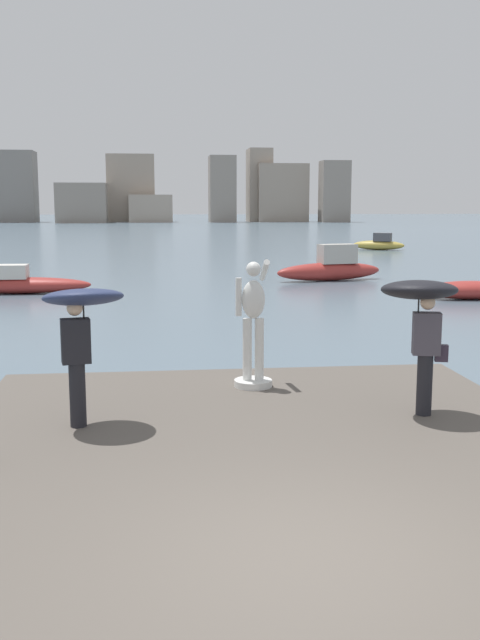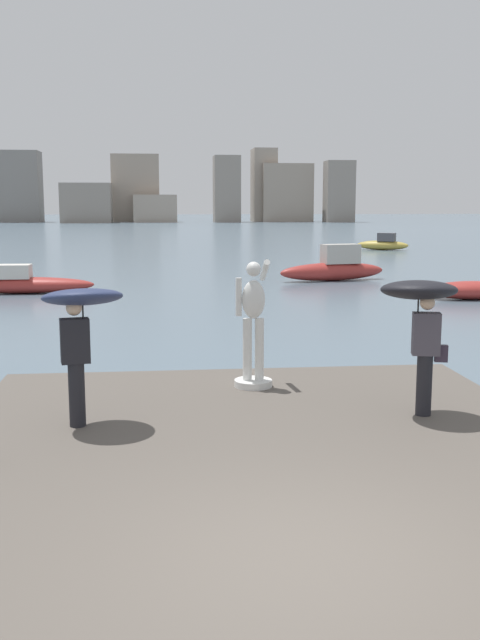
# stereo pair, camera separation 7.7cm
# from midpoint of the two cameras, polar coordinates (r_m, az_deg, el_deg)

# --- Properties ---
(ground_plane) EXTENTS (400.00, 400.00, 0.00)m
(ground_plane) POSITION_cam_midpoint_polar(r_m,az_deg,el_deg) (45.95, -4.49, 4.78)
(ground_plane) COLOR slate
(pier) EXTENTS (8.00, 10.20, 0.40)m
(pier) POSITION_cam_midpoint_polar(r_m,az_deg,el_deg) (8.62, 2.83, -12.67)
(pier) COLOR #564F47
(pier) RESTS_ON ground
(statue_white_figure) EXTENTS (0.63, 0.88, 2.10)m
(statue_white_figure) POSITION_cam_midpoint_polar(r_m,az_deg,el_deg) (11.97, 1.23, -0.77)
(statue_white_figure) COLOR silver
(statue_white_figure) RESTS_ON pier
(onlooker_left) EXTENTS (1.27, 1.29, 1.96)m
(onlooker_left) POSITION_cam_midpoint_polar(r_m,az_deg,el_deg) (9.98, -12.12, 0.37)
(onlooker_left) COLOR black
(onlooker_left) RESTS_ON pier
(onlooker_right) EXTENTS (1.29, 1.30, 1.99)m
(onlooker_right) POSITION_cam_midpoint_polar(r_m,az_deg,el_deg) (10.59, 14.11, 1.06)
(onlooker_right) COLOR black
(onlooker_right) RESTS_ON pier
(boat_near) EXTENTS (3.91, 2.79, 1.27)m
(boat_near) POSITION_cam_midpoint_polar(r_m,az_deg,el_deg) (55.63, 11.14, 5.85)
(boat_near) COLOR #B2993D
(boat_near) RESTS_ON ground
(boat_mid) EXTENTS (5.15, 2.16, 1.61)m
(boat_mid) POSITION_cam_midpoint_polar(r_m,az_deg,el_deg) (32.96, 7.42, 4.05)
(boat_mid) COLOR #9E2D28
(boat_mid) RESTS_ON ground
(boat_far) EXTENTS (3.52, 1.42, 0.66)m
(boat_far) POSITION_cam_midpoint_polar(r_m,az_deg,el_deg) (27.55, 17.82, 2.23)
(boat_far) COLOR #9E2D28
(boat_far) RESTS_ON ground
(boat_leftward) EXTENTS (5.40, 1.14, 1.11)m
(boat_leftward) POSITION_cam_midpoint_polar(r_m,az_deg,el_deg) (29.21, -16.60, 2.76)
(boat_leftward) COLOR #9E2D28
(boat_leftward) RESTS_ON ground
(distant_skyline) EXTENTS (73.93, 12.38, 13.88)m
(distant_skyline) POSITION_cam_midpoint_polar(r_m,az_deg,el_deg) (140.62, -6.43, 9.84)
(distant_skyline) COLOR gray
(distant_skyline) RESTS_ON ground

